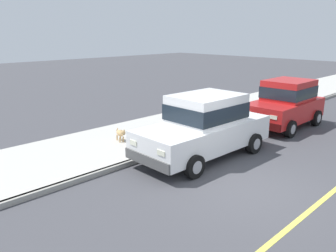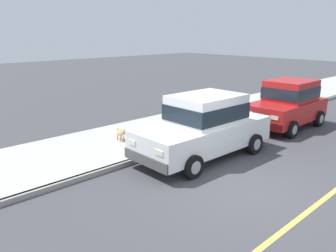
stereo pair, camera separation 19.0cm
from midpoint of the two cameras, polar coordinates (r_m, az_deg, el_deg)
name	(u,v)px [view 1 (the left image)]	position (r m, az deg, el deg)	size (l,w,h in m)	color
ground_plane	(248,187)	(8.84, 12.56, -9.84)	(80.00, 80.00, 0.00)	#424247
curb	(160,153)	(10.72, -1.89, -4.48)	(0.16, 64.00, 0.14)	gray
sidewalk	(124,140)	(12.04, -7.73, -2.36)	(3.60, 64.00, 0.14)	#B7B5AD
lane_centre_line	(311,209)	(8.20, 22.17, -12.76)	(0.12, 57.60, 0.01)	#E0D64C
car_white_sedan	(205,125)	(10.40, 5.61, 0.10)	(2.11, 4.64, 1.92)	white
car_red_hatchback	(286,103)	(14.45, 18.71, 3.68)	(1.97, 3.81, 1.88)	red
dog_tan	(121,133)	(11.60, -8.37, -1.22)	(0.74, 0.33, 0.49)	tan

